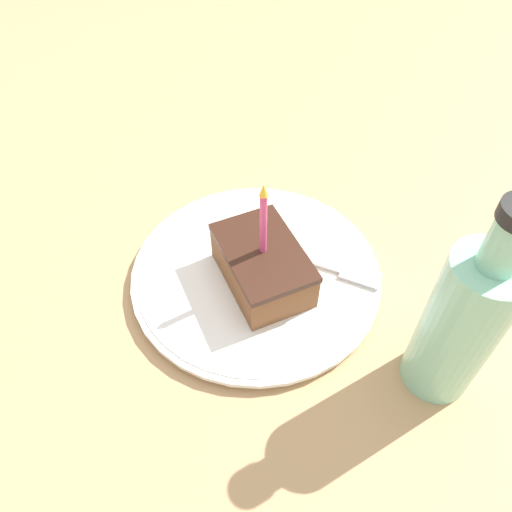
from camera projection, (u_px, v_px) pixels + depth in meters
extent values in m
cube|color=tan|center=(279.00, 292.00, 0.60)|extent=(2.40, 2.40, 0.04)
cylinder|color=white|center=(256.00, 274.00, 0.58)|extent=(0.27, 0.27, 0.01)
cylinder|color=white|center=(256.00, 273.00, 0.58)|extent=(0.29, 0.29, 0.01)
cube|color=brown|center=(262.00, 267.00, 0.55)|extent=(0.08, 0.12, 0.04)
cube|color=#381E14|center=(262.00, 251.00, 0.53)|extent=(0.08, 0.12, 0.01)
cylinder|color=#E04C8C|center=(263.00, 223.00, 0.50)|extent=(0.01, 0.01, 0.08)
cone|color=yellow|center=(263.00, 189.00, 0.46)|extent=(0.01, 0.01, 0.01)
cube|color=#B2B2B7|center=(283.00, 251.00, 0.59)|extent=(0.10, 0.11, 0.00)
cube|color=#B2B2B7|center=(360.00, 276.00, 0.56)|extent=(0.05, 0.05, 0.00)
cylinder|color=#8CD1B2|center=(459.00, 328.00, 0.44)|extent=(0.07, 0.07, 0.17)
cylinder|color=#8CD1B2|center=(507.00, 244.00, 0.35)|extent=(0.03, 0.03, 0.05)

